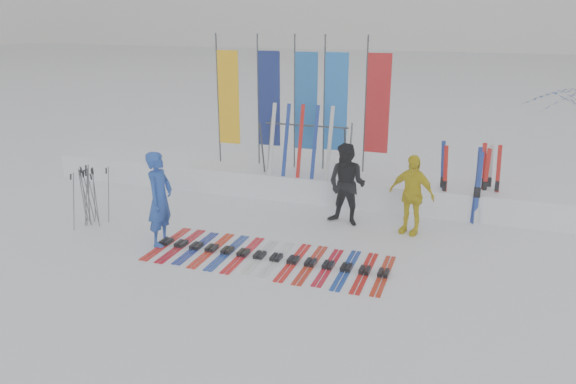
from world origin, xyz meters
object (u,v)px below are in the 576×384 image
at_px(person_black, 347,185).
at_px(person_blue, 160,199).
at_px(ski_row, 268,257).
at_px(ski_rack, 306,142).
at_px(person_yellow, 411,194).

bearing_deg(person_black, person_blue, -132.91).
height_order(ski_row, ski_rack, ski_rack).
relative_size(person_blue, ski_rack, 0.90).
xyz_separation_m(person_yellow, ski_rack, (-2.64, 1.39, 0.57)).
xyz_separation_m(person_blue, ski_rack, (1.78, 3.54, 0.47)).
relative_size(person_blue, person_yellow, 1.12).
relative_size(person_black, ski_rack, 0.85).
distance_m(person_blue, ski_row, 2.34).
relative_size(person_black, ski_row, 0.39).
xyz_separation_m(person_blue, person_yellow, (4.42, 2.15, -0.10)).
height_order(person_blue, person_yellow, person_blue).
relative_size(person_blue, person_black, 1.06).
distance_m(person_black, ski_rack, 1.93).
relative_size(ski_row, ski_rack, 2.15).
bearing_deg(ski_row, ski_rack, 96.26).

